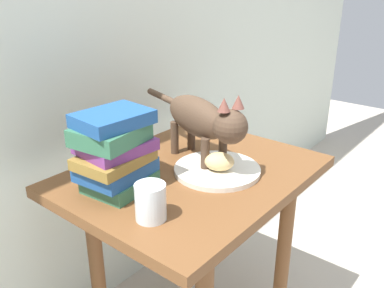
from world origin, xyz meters
TOP-DOWN VIEW (x-y plane):
  - side_table at (0.00, 0.00)m, footprint 0.69×0.54m
  - plate at (0.04, -0.06)m, footprint 0.24×0.24m
  - bread_roll at (0.03, -0.07)m, footprint 0.09×0.10m
  - cat at (0.06, 0.01)m, footprint 0.19×0.46m
  - book_stack at (-0.20, 0.08)m, footprint 0.20×0.16m
  - candle_jar at (-0.25, -0.08)m, footprint 0.07×0.07m

SIDE VIEW (x-z plane):
  - side_table at x=0.00m, z-range 0.20..0.81m
  - plate at x=0.04m, z-range 0.61..0.62m
  - candle_jar at x=-0.25m, z-range 0.60..0.69m
  - bread_roll at x=0.03m, z-range 0.62..0.67m
  - book_stack at x=-0.20m, z-range 0.61..0.81m
  - cat at x=0.06m, z-range 0.63..0.85m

